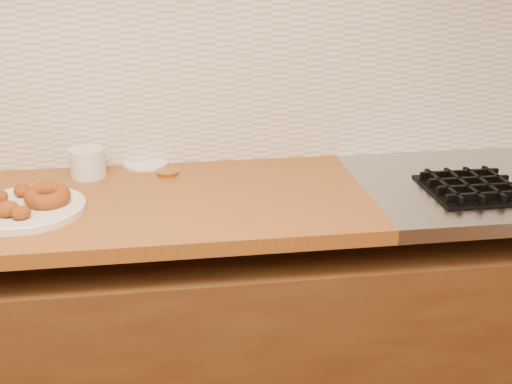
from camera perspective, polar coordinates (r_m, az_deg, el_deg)
wall_back at (r=1.98m, az=-7.08°, el=15.25°), size 4.00×0.02×2.70m
base_cabinet at (r=2.03m, az=-5.56°, el=-13.88°), size 3.60×0.60×0.77m
backsplash at (r=1.99m, az=-6.87°, el=10.93°), size 3.60×0.02×0.60m
donut_plate at (r=1.77m, az=-19.75°, el=-1.43°), size 0.30×0.30×0.02m
ring_donut at (r=1.76m, az=-18.08°, el=-0.32°), size 0.16×0.16×0.05m
fried_dough_chunks at (r=1.75m, az=-21.17°, el=-0.85°), size 0.15×0.23×0.04m
plastic_tub at (r=1.97m, az=-14.73°, el=2.54°), size 0.13×0.13×0.09m
tub_lid at (r=2.05m, az=-9.76°, el=2.50°), size 0.14×0.14×0.01m
brass_jar_lid at (r=1.95m, az=-7.86°, el=1.70°), size 0.09×0.09×0.01m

